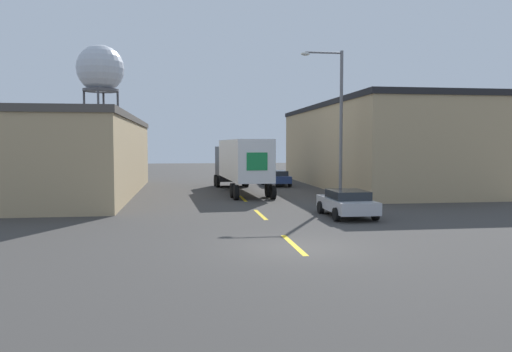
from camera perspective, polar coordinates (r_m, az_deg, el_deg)
ground_plane at (r=17.21m, az=4.68°, el=-8.17°), size 160.00×160.00×0.00m
road_centerline at (r=25.12m, az=0.51°, el=-4.43°), size 0.20×18.98×0.01m
warehouse_left at (r=37.49m, az=-20.11°, el=2.19°), size 8.80×23.32×5.48m
warehouse_right at (r=43.48m, az=12.87°, el=3.42°), size 9.54×25.24×6.90m
semi_truck at (r=37.20m, az=-1.80°, el=1.71°), size 3.32×12.90×3.87m
parked_car_right_near at (r=24.66m, az=10.35°, el=-2.99°), size 2.10×4.26×1.31m
parked_car_right_far at (r=42.85m, az=2.32°, el=-0.18°), size 2.10×4.26×1.31m
water_tower at (r=67.46m, az=-17.36°, el=11.46°), size 5.93×5.93×16.12m
street_lamp at (r=31.60m, az=9.22°, el=6.86°), size 2.69×0.32×9.31m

